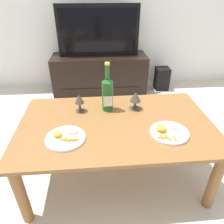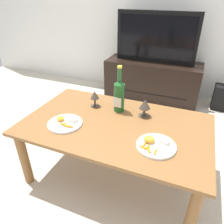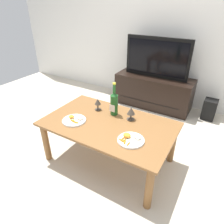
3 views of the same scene
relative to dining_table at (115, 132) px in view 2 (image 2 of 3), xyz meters
The scene contains 10 objects.
ground_plane 0.43m from the dining_table, ahead, with size 6.40×6.40×0.00m, color beige.
dining_table is the anchor object (origin of this frame).
tv_stand 1.55m from the dining_table, 92.39° to the left, with size 1.26×0.45×0.53m.
tv_screen 1.60m from the dining_table, 92.40° to the left, with size 1.02×0.05×0.62m.
floor_speaker 1.80m from the dining_table, 61.92° to the left, with size 0.19×0.19×0.32m, color black.
wine_bottle 0.29m from the dining_table, 103.33° to the left, with size 0.08×0.09×0.37m.
goblet_left 0.36m from the dining_table, 144.89° to the left, with size 0.07×0.07×0.14m.
goblet_right 0.30m from the dining_table, 47.28° to the left, with size 0.09×0.09×0.14m.
dinner_plate_left 0.38m from the dining_table, 155.52° to the right, with size 0.25×0.25×0.04m.
dinner_plate_right 0.37m from the dining_table, 24.94° to the right, with size 0.25×0.25×0.05m.
Camera 2 is at (0.47, -1.22, 1.35)m, focal length 33.88 mm.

